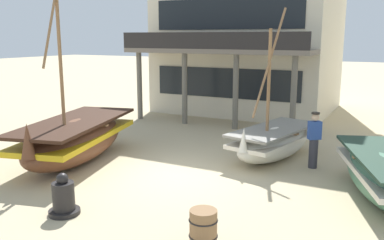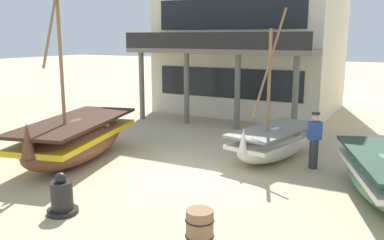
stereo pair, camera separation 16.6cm
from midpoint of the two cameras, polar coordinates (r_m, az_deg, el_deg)
The scene contains 8 objects.
ground_plane at distance 11.85m, azimuth -1.91°, elevation -7.50°, with size 120.00×120.00×0.00m, color tan.
fishing_boat_near_left at distance 13.37m, azimuth 11.65°, elevation -3.00°, with size 2.23×3.91×4.73m.
fishing_boat_centre_large at distance 13.36m, azimuth -15.40°, elevation -2.44°, with size 3.13×5.35×7.19m.
fishing_boat_far_right at distance 10.91m, azimuth 25.22°, elevation -6.95°, with size 2.64×4.29×4.79m.
fisherman_by_hull at distance 12.68m, azimuth 16.95°, elevation -2.81°, with size 0.42×0.39×1.68m.
capstan_winch at distance 9.64m, azimuth -17.10°, elevation -10.23°, with size 0.69×0.69×0.95m.
wooden_barrel at distance 7.93m, azimuth 1.68°, elevation -14.70°, with size 0.56×0.56×0.70m.
harbor_building_main at distance 22.40m, azimuth 8.78°, elevation 13.92°, with size 8.84×8.96×9.74m.
Camera 2 is at (5.73, -9.65, 3.84)m, focal length 38.49 mm.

